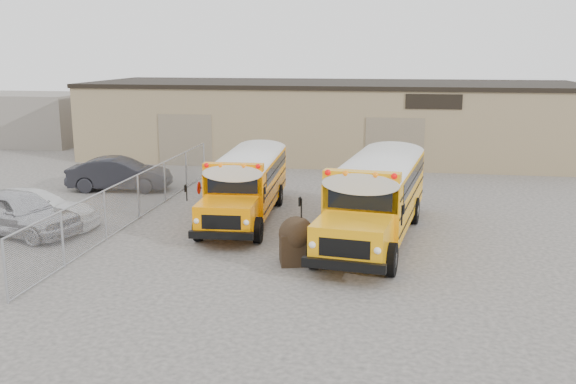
% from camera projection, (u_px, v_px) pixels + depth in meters
% --- Properties ---
extents(ground, '(120.00, 120.00, 0.00)m').
position_uv_depth(ground, '(273.00, 248.00, 21.82)').
color(ground, '#484542').
rests_on(ground, ground).
extents(warehouse, '(30.20, 10.20, 4.67)m').
position_uv_depth(warehouse, '(331.00, 119.00, 40.57)').
color(warehouse, '#8C7556').
rests_on(warehouse, ground).
extents(chainlink_fence, '(0.07, 18.07, 1.81)m').
position_uv_depth(chainlink_fence, '(138.00, 196.00, 25.47)').
color(chainlink_fence, '#979AA0').
rests_on(chainlink_fence, ground).
extents(distant_building_left, '(8.00, 6.00, 3.60)m').
position_uv_depth(distant_building_left, '(30.00, 119.00, 46.14)').
color(distant_building_left, gray).
rests_on(distant_building_left, ground).
extents(school_bus_left, '(2.84, 9.13, 2.64)m').
position_uv_depth(school_bus_left, '(267.00, 157.00, 31.13)').
color(school_bus_left, '#FF8B00').
rests_on(school_bus_left, ground).
extents(school_bus_right, '(3.76, 10.27, 2.94)m').
position_uv_depth(school_bus_right, '(399.00, 162.00, 28.61)').
color(school_bus_right, '#FFA70C').
rests_on(school_bus_right, ground).
extents(tarp_bundle, '(1.21, 1.14, 1.52)m').
position_uv_depth(tarp_bundle, '(296.00, 240.00, 20.06)').
color(tarp_bundle, black).
rests_on(tarp_bundle, ground).
extents(car_silver, '(5.26, 3.27, 1.67)m').
position_uv_depth(car_silver, '(18.00, 212.00, 23.23)').
color(car_silver, '#B8B8BD').
rests_on(car_silver, ground).
extents(car_white, '(5.09, 2.20, 1.46)m').
position_uv_depth(car_white, '(32.00, 209.00, 24.13)').
color(car_white, white).
rests_on(car_white, ground).
extents(car_dark, '(4.98, 2.30, 1.58)m').
position_uv_depth(car_dark, '(119.00, 174.00, 30.72)').
color(car_dark, black).
rests_on(car_dark, ground).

